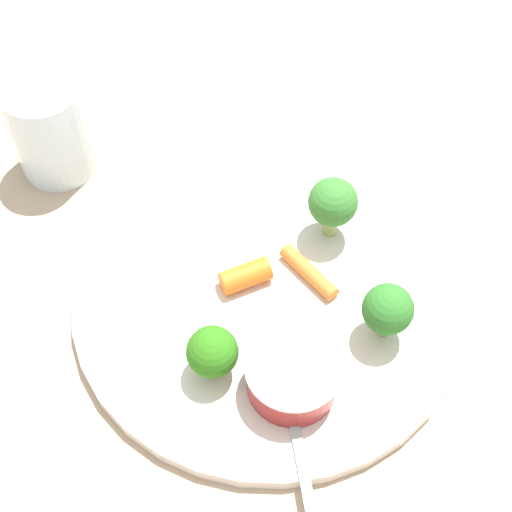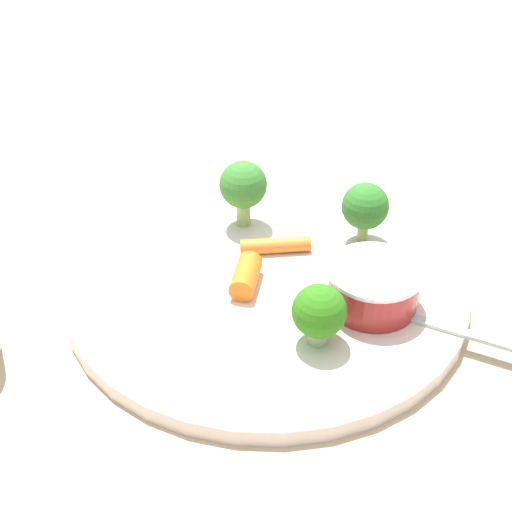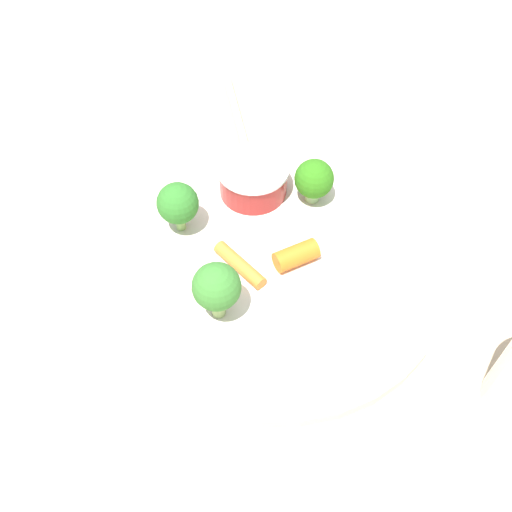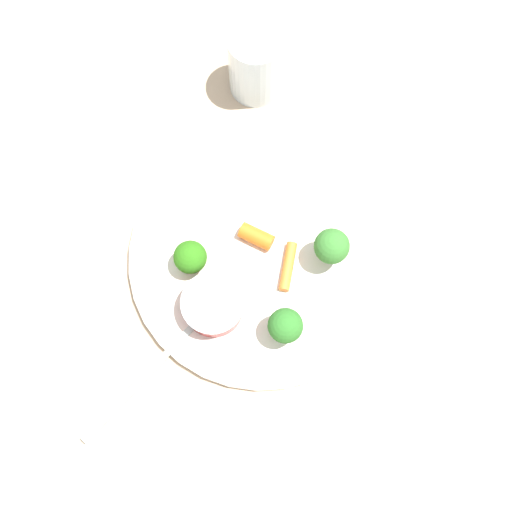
{
  "view_description": "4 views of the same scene",
  "coord_description": "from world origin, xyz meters",
  "px_view_note": "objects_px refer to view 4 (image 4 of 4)",
  "views": [
    {
      "loc": [
        -0.23,
        0.19,
        0.48
      ],
      "look_at": [
        0.02,
        -0.0,
        0.03
      ],
      "focal_mm": 54.5,
      "sensor_mm": 36.0,
      "label": 1
    },
    {
      "loc": [
        0.03,
        0.41,
        0.34
      ],
      "look_at": [
        0.01,
        -0.01,
        0.03
      ],
      "focal_mm": 51.92,
      "sensor_mm": 36.0,
      "label": 2
    },
    {
      "loc": [
        0.21,
        -0.2,
        0.39
      ],
      "look_at": [
        -0.0,
        -0.02,
        0.03
      ],
      "focal_mm": 40.61,
      "sensor_mm": 36.0,
      "label": 3
    },
    {
      "loc": [
        -0.19,
        -0.04,
        0.61
      ],
      "look_at": [
        -0.01,
        0.0,
        0.02
      ],
      "focal_mm": 41.78,
      "sensor_mm": 36.0,
      "label": 4
    }
  ],
  "objects_px": {
    "carrot_stick_0": "(288,266)",
    "carrot_stick_1": "(256,236)",
    "broccoli_floret_1": "(190,257)",
    "broccoli_floret_2": "(285,326)",
    "sauce_cup": "(213,306)",
    "drinking_glass": "(256,64)",
    "plate": "(262,256)",
    "fork": "(159,362)",
    "broccoli_floret_0": "(332,247)"
  },
  "relations": [
    {
      "from": "sauce_cup",
      "to": "carrot_stick_1",
      "type": "height_order",
      "value": "sauce_cup"
    },
    {
      "from": "drinking_glass",
      "to": "sauce_cup",
      "type": "bearing_deg",
      "value": -175.4
    },
    {
      "from": "carrot_stick_1",
      "to": "plate",
      "type": "bearing_deg",
      "value": -147.2
    },
    {
      "from": "broccoli_floret_0",
      "to": "fork",
      "type": "height_order",
      "value": "broccoli_floret_0"
    },
    {
      "from": "broccoli_floret_2",
      "to": "fork",
      "type": "xyz_separation_m",
      "value": [
        -0.06,
        0.12,
        -0.03
      ]
    },
    {
      "from": "carrot_stick_0",
      "to": "carrot_stick_1",
      "type": "bearing_deg",
      "value": 59.27
    },
    {
      "from": "broccoli_floret_0",
      "to": "broccoli_floret_2",
      "type": "distance_m",
      "value": 0.09
    },
    {
      "from": "broccoli_floret_1",
      "to": "drinking_glass",
      "type": "xyz_separation_m",
      "value": [
        0.24,
        -0.01,
        0.01
      ]
    },
    {
      "from": "carrot_stick_0",
      "to": "fork",
      "type": "xyz_separation_m",
      "value": [
        -0.13,
        0.1,
        -0.0
      ]
    },
    {
      "from": "broccoli_floret_1",
      "to": "broccoli_floret_0",
      "type": "bearing_deg",
      "value": -73.21
    },
    {
      "from": "broccoli_floret_2",
      "to": "drinking_glass",
      "type": "xyz_separation_m",
      "value": [
        0.28,
        0.1,
        -0.0
      ]
    },
    {
      "from": "broccoli_floret_0",
      "to": "carrot_stick_1",
      "type": "bearing_deg",
      "value": 88.82
    },
    {
      "from": "broccoli_floret_0",
      "to": "carrot_stick_0",
      "type": "height_order",
      "value": "broccoli_floret_0"
    },
    {
      "from": "carrot_stick_1",
      "to": "broccoli_floret_0",
      "type": "bearing_deg",
      "value": -91.18
    },
    {
      "from": "carrot_stick_0",
      "to": "carrot_stick_1",
      "type": "relative_size",
      "value": 1.44
    },
    {
      "from": "fork",
      "to": "drinking_glass",
      "type": "relative_size",
      "value": 2.13
    },
    {
      "from": "carrot_stick_0",
      "to": "carrot_stick_1",
      "type": "height_order",
      "value": "carrot_stick_1"
    },
    {
      "from": "broccoli_floret_0",
      "to": "broccoli_floret_1",
      "type": "bearing_deg",
      "value": 106.79
    },
    {
      "from": "carrot_stick_0",
      "to": "drinking_glass",
      "type": "distance_m",
      "value": 0.23
    },
    {
      "from": "carrot_stick_0",
      "to": "broccoli_floret_1",
      "type": "bearing_deg",
      "value": 101.14
    },
    {
      "from": "carrot_stick_1",
      "to": "broccoli_floret_1",
      "type": "bearing_deg",
      "value": 126.17
    },
    {
      "from": "plate",
      "to": "fork",
      "type": "xyz_separation_m",
      "value": [
        -0.14,
        0.07,
        0.01
      ]
    },
    {
      "from": "plate",
      "to": "broccoli_floret_0",
      "type": "xyz_separation_m",
      "value": [
        0.01,
        -0.07,
        0.04
      ]
    },
    {
      "from": "plate",
      "to": "drinking_glass",
      "type": "height_order",
      "value": "drinking_glass"
    },
    {
      "from": "broccoli_floret_0",
      "to": "broccoli_floret_2",
      "type": "bearing_deg",
      "value": 162.71
    },
    {
      "from": "broccoli_floret_1",
      "to": "broccoli_floret_2",
      "type": "distance_m",
      "value": 0.12
    },
    {
      "from": "broccoli_floret_2",
      "to": "plate",
      "type": "bearing_deg",
      "value": 28.56
    },
    {
      "from": "carrot_stick_0",
      "to": "drinking_glass",
      "type": "bearing_deg",
      "value": 21.78
    },
    {
      "from": "broccoli_floret_2",
      "to": "fork",
      "type": "distance_m",
      "value": 0.13
    },
    {
      "from": "fork",
      "to": "sauce_cup",
      "type": "bearing_deg",
      "value": -31.32
    },
    {
      "from": "plate",
      "to": "fork",
      "type": "bearing_deg",
      "value": 151.19
    },
    {
      "from": "broccoli_floret_1",
      "to": "carrot_stick_0",
      "type": "height_order",
      "value": "broccoli_floret_1"
    },
    {
      "from": "broccoli_floret_0",
      "to": "drinking_glass",
      "type": "height_order",
      "value": "drinking_glass"
    },
    {
      "from": "plate",
      "to": "carrot_stick_1",
      "type": "distance_m",
      "value": 0.02
    },
    {
      "from": "carrot_stick_1",
      "to": "drinking_glass",
      "type": "height_order",
      "value": "drinking_glass"
    },
    {
      "from": "broccoli_floret_1",
      "to": "broccoli_floret_2",
      "type": "relative_size",
      "value": 0.88
    },
    {
      "from": "fork",
      "to": "broccoli_floret_1",
      "type": "bearing_deg",
      "value": -3.12
    },
    {
      "from": "broccoli_floret_1",
      "to": "fork",
      "type": "xyz_separation_m",
      "value": [
        -0.11,
        0.01,
        -0.02
      ]
    },
    {
      "from": "carrot_stick_0",
      "to": "carrot_stick_1",
      "type": "distance_m",
      "value": 0.05
    },
    {
      "from": "plate",
      "to": "broccoli_floret_0",
      "type": "bearing_deg",
      "value": -78.99
    },
    {
      "from": "sauce_cup",
      "to": "broccoli_floret_1",
      "type": "bearing_deg",
      "value": 39.81
    },
    {
      "from": "carrot_stick_0",
      "to": "drinking_glass",
      "type": "height_order",
      "value": "drinking_glass"
    },
    {
      "from": "plate",
      "to": "carrot_stick_0",
      "type": "height_order",
      "value": "carrot_stick_0"
    },
    {
      "from": "plate",
      "to": "broccoli_floret_1",
      "type": "bearing_deg",
      "value": 112.26
    },
    {
      "from": "plate",
      "to": "broccoli_floret_1",
      "type": "distance_m",
      "value": 0.08
    },
    {
      "from": "plate",
      "to": "drinking_glass",
      "type": "xyz_separation_m",
      "value": [
        0.21,
        0.06,
        0.04
      ]
    },
    {
      "from": "broccoli_floret_1",
      "to": "carrot_stick_0",
      "type": "relative_size",
      "value": 0.82
    },
    {
      "from": "carrot_stick_1",
      "to": "sauce_cup",
      "type": "bearing_deg",
      "value": 163.73
    },
    {
      "from": "carrot_stick_1",
      "to": "carrot_stick_0",
      "type": "bearing_deg",
      "value": -120.73
    },
    {
      "from": "sauce_cup",
      "to": "carrot_stick_0",
      "type": "distance_m",
      "value": 0.09
    }
  ]
}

